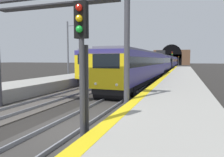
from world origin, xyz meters
name	(u,v)px	position (x,y,z in m)	size (l,w,h in m)	color
ground_plane	(68,129)	(0.00, 0.00, 0.00)	(320.00, 320.00, 0.00)	#282623
platform_right	(169,129)	(0.00, -4.18, 0.47)	(112.00, 4.08, 0.94)	#9E9B93
platform_right_edge_strip	(121,112)	(0.00, -2.39, 0.95)	(112.00, 0.50, 0.01)	yellow
track_main_line	(68,128)	(0.00, 0.00, 0.04)	(160.00, 2.88, 0.21)	#383533
train_main_approaching	(165,62)	(46.09, 0.00, 2.23)	(81.61, 3.36, 4.77)	navy
train_adjacent_platform	(143,62)	(40.59, 4.39, 2.31)	(59.15, 3.30, 4.07)	navy
railway_signal_near	(82,64)	(-2.04, -1.77, 2.83)	(0.39, 0.38, 4.62)	#38383D
railway_signal_mid	(172,59)	(44.14, -1.77, 2.95)	(0.39, 0.38, 4.85)	#4C4C54
railway_signal_far	(179,60)	(100.11, -1.77, 2.70)	(0.39, 0.38, 4.56)	#38383D
overhead_signal_gantry	(54,21)	(2.42, 2.20, 5.07)	(0.70, 8.54, 6.68)	#3F3F47
tunnel_portal	(171,57)	(109.09, 2.20, 4.02)	(2.13, 18.82, 10.84)	brown
catenary_mast_near	(68,50)	(18.55, 10.96, 4.24)	(0.22, 2.48, 8.23)	#595B60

